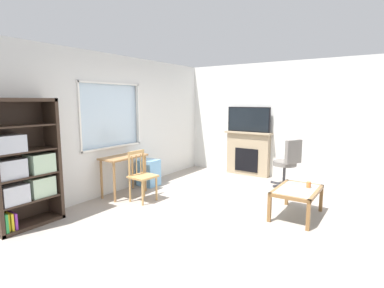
% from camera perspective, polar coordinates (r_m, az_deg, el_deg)
% --- Properties ---
extents(ground, '(6.26, 5.86, 0.02)m').
position_cam_1_polar(ground, '(4.91, 6.81, -13.17)').
color(ground, '#9E9389').
extents(wall_back_with_window, '(5.26, 0.15, 2.65)m').
position_cam_1_polar(wall_back_with_window, '(6.11, -13.61, 3.57)').
color(wall_back_with_window, silver).
rests_on(wall_back_with_window, ground).
extents(wall_right, '(0.12, 5.06, 2.65)m').
position_cam_1_polar(wall_right, '(7.09, 17.01, 4.22)').
color(wall_right, silver).
rests_on(wall_right, ground).
extents(bookshelf, '(0.90, 0.38, 1.82)m').
position_cam_1_polar(bookshelf, '(4.82, -29.70, -4.05)').
color(bookshelf, '#38281E').
rests_on(bookshelf, ground).
extents(desk_under_window, '(0.89, 0.44, 0.75)m').
position_cam_1_polar(desk_under_window, '(5.77, -12.94, -3.59)').
color(desk_under_window, '#A37547').
rests_on(desk_under_window, ground).
extents(wooden_chair, '(0.44, 0.42, 0.90)m').
position_cam_1_polar(wooden_chair, '(5.40, -9.64, -5.96)').
color(wooden_chair, tan).
rests_on(wooden_chair, ground).
extents(plastic_drawer_unit, '(0.35, 0.40, 0.55)m').
position_cam_1_polar(plastic_drawer_unit, '(6.39, -8.32, -5.44)').
color(plastic_drawer_unit, '#72ADDB').
rests_on(plastic_drawer_unit, ground).
extents(fireplace, '(0.26, 1.15, 1.05)m').
position_cam_1_polar(fireplace, '(7.30, 10.67, -1.75)').
color(fireplace, tan).
rests_on(fireplace, ground).
extents(tv, '(0.06, 1.05, 0.59)m').
position_cam_1_polar(tv, '(7.19, 10.78, 4.63)').
color(tv, black).
rests_on(tv, fireplace).
extents(office_chair, '(0.60, 0.62, 1.00)m').
position_cam_1_polar(office_chair, '(6.48, 17.89, -3.04)').
color(office_chair, slate).
rests_on(office_chair, ground).
extents(coffee_table, '(0.93, 0.60, 0.44)m').
position_cam_1_polar(coffee_table, '(4.92, 19.46, -8.82)').
color(coffee_table, '#8C9E99').
rests_on(coffee_table, ground).
extents(sippy_cup, '(0.07, 0.07, 0.09)m').
position_cam_1_polar(sippy_cup, '(5.02, 21.44, -7.25)').
color(sippy_cup, orange).
rests_on(sippy_cup, coffee_table).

